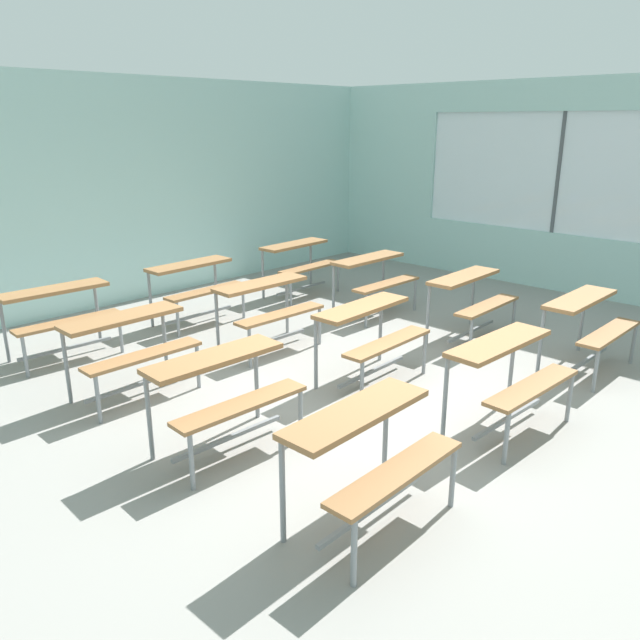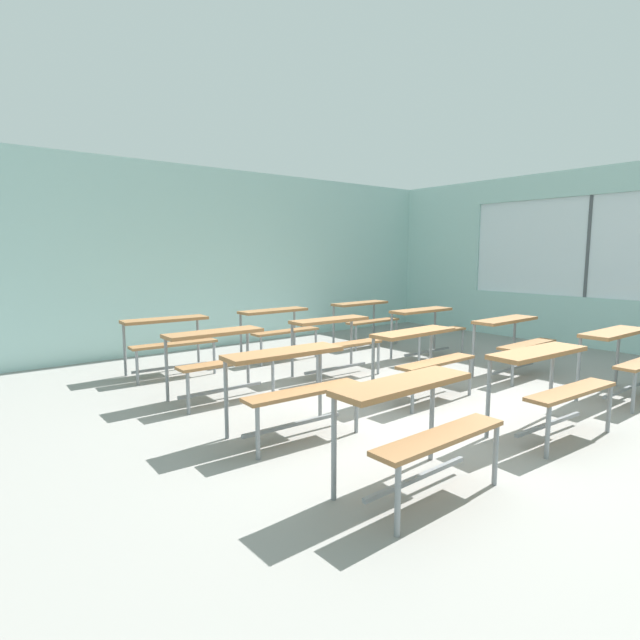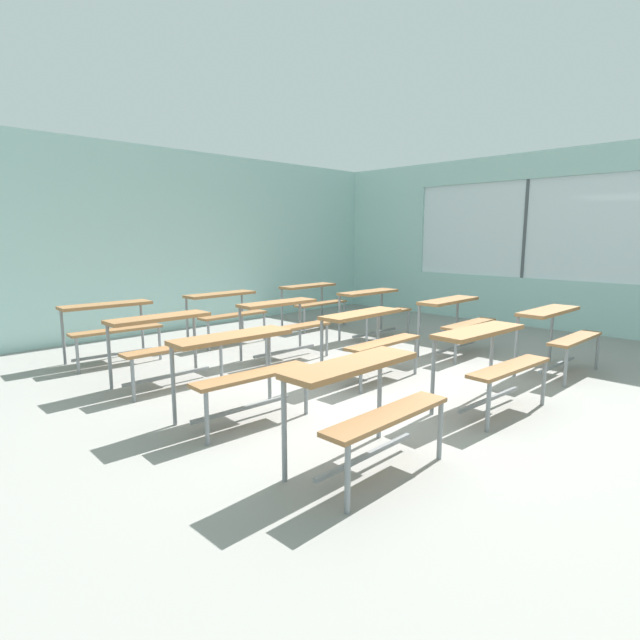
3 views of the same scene
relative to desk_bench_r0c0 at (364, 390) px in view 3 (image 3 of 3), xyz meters
The scene contains 15 objects.
ground 1.87m from the desk_bench_r0c0, 42.33° to the left, with size 10.00×9.00×0.05m, color gray.
wall_back 5.92m from the desk_bench_r0c0, 77.03° to the left, with size 10.00×0.12×3.00m, color #A8D1CC.
wall_right 6.46m from the desk_bench_r0c0, ahead, with size 0.12×9.00×3.00m.
desk_bench_r0c0 is the anchor object (origin of this frame).
desk_bench_r0c1 1.74m from the desk_bench_r0c0, ahead, with size 1.13×0.65×0.74m.
desk_bench_r0c2 3.47m from the desk_bench_r0c0, ahead, with size 1.10×0.60×0.74m.
desk_bench_r1c0 1.38m from the desk_bench_r0c0, 91.80° to the left, with size 1.12×0.64×0.74m.
desk_bench_r1c1 2.24m from the desk_bench_r0c0, 39.06° to the left, with size 1.11×0.62×0.74m.
desk_bench_r1c2 3.73m from the desk_bench_r0c0, 21.16° to the left, with size 1.11×0.61×0.74m.
desk_bench_r2c0 2.78m from the desk_bench_r0c0, 90.28° to the left, with size 1.10×0.60×0.74m.
desk_bench_r2c1 3.24m from the desk_bench_r0c0, 59.30° to the left, with size 1.12×0.62×0.74m.
desk_bench_r2c2 4.44m from the desk_bench_r0c0, 38.52° to the left, with size 1.11×0.61×0.74m.
desk_bench_r3c0 4.18m from the desk_bench_r0c0, 90.33° to the left, with size 1.13×0.65×0.74m.
desk_bench_r3c1 4.47m from the desk_bench_r0c0, 68.03° to the left, with size 1.11×0.61×0.74m.
desk_bench_r3c2 5.40m from the desk_bench_r0c0, 49.96° to the left, with size 1.12×0.63×0.74m.
Camera 3 is at (-3.80, -3.30, 1.60)m, focal length 28.00 mm.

